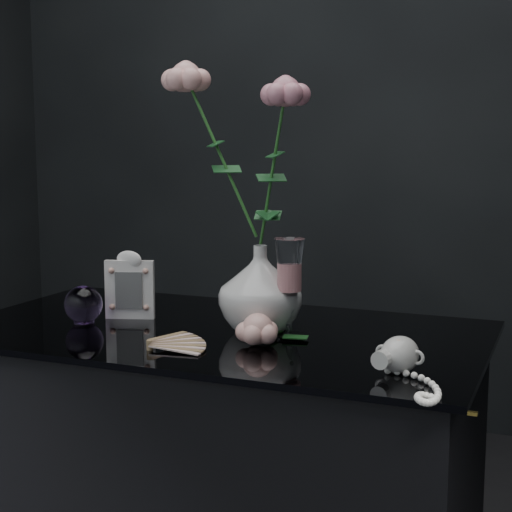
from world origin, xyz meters
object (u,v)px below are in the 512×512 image
at_px(vase, 260,289).
at_px(pearl_jar, 400,353).
at_px(picture_frame, 130,285).
at_px(loose_rose, 258,329).
at_px(wine_glass, 289,288).
at_px(paperweight, 84,304).

distance_m(vase, pearl_jar, 0.36).
xyz_separation_m(picture_frame, loose_rose, (0.33, -0.10, -0.04)).
bearing_deg(picture_frame, wine_glass, -21.91).
bearing_deg(paperweight, pearl_jar, -8.41).
bearing_deg(picture_frame, loose_rose, -35.55).
relative_size(wine_glass, loose_rose, 1.08).
height_order(vase, picture_frame, vase).
bearing_deg(pearl_jar, picture_frame, 176.36).
height_order(vase, wine_glass, wine_glass).
bearing_deg(vase, pearl_jar, -28.57).
height_order(vase, paperweight, vase).
relative_size(vase, picture_frame, 1.18).
relative_size(wine_glass, pearl_jar, 0.87).
xyz_separation_m(picture_frame, paperweight, (-0.07, -0.07, -0.03)).
bearing_deg(pearl_jar, paperweight, -176.26).
bearing_deg(loose_rose, wine_glass, 87.07).
distance_m(paperweight, loose_rose, 0.40).
distance_m(wine_glass, pearl_jar, 0.29).
bearing_deg(paperweight, wine_glass, 6.44).
relative_size(picture_frame, pearl_jar, 0.66).
height_order(wine_glass, picture_frame, wine_glass).
relative_size(paperweight, loose_rose, 0.45).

